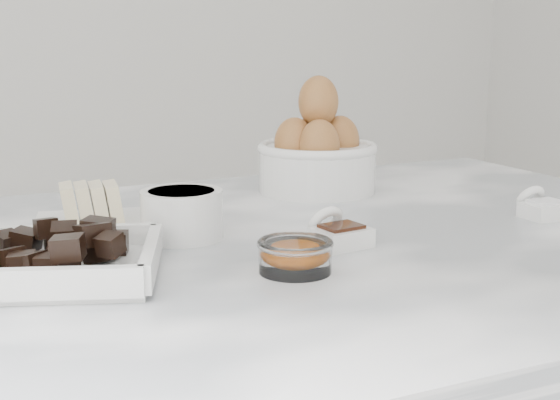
{
  "coord_description": "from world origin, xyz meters",
  "views": [
    {
      "loc": [
        -0.37,
        -0.8,
        1.17
      ],
      "look_at": [
        0.02,
        0.03,
        0.98
      ],
      "focal_mm": 50.0,
      "sensor_mm": 36.0,
      "label": 1
    }
  ],
  "objects_px": {
    "sugar_ramekin": "(182,212)",
    "butter_plate": "(94,216)",
    "honey_bowl": "(176,222)",
    "salt_spoon": "(541,207)",
    "chocolate_dish": "(42,255)",
    "zest_bowl": "(295,255)",
    "egg_bowl": "(317,154)",
    "vanilla_spoon": "(337,232)"
  },
  "relations": [
    {
      "from": "egg_bowl",
      "to": "sugar_ramekin",
      "type": "bearing_deg",
      "value": -146.74
    },
    {
      "from": "honey_bowl",
      "to": "vanilla_spoon",
      "type": "xyz_separation_m",
      "value": [
        0.15,
        -0.11,
        -0.0
      ]
    },
    {
      "from": "sugar_ramekin",
      "to": "salt_spoon",
      "type": "distance_m",
      "value": 0.47
    },
    {
      "from": "sugar_ramekin",
      "to": "honey_bowl",
      "type": "height_order",
      "value": "sugar_ramekin"
    },
    {
      "from": "sugar_ramekin",
      "to": "honey_bowl",
      "type": "xyz_separation_m",
      "value": [
        -0.01,
        0.01,
        -0.01
      ]
    },
    {
      "from": "chocolate_dish",
      "to": "salt_spoon",
      "type": "distance_m",
      "value": 0.63
    },
    {
      "from": "sugar_ramekin",
      "to": "salt_spoon",
      "type": "bearing_deg",
      "value": -12.07
    },
    {
      "from": "chocolate_dish",
      "to": "zest_bowl",
      "type": "xyz_separation_m",
      "value": [
        0.23,
        -0.09,
        -0.01
      ]
    },
    {
      "from": "salt_spoon",
      "to": "honey_bowl",
      "type": "bearing_deg",
      "value": 167.45
    },
    {
      "from": "butter_plate",
      "to": "chocolate_dish",
      "type": "bearing_deg",
      "value": -118.42
    },
    {
      "from": "egg_bowl",
      "to": "chocolate_dish",
      "type": "bearing_deg",
      "value": -148.89
    },
    {
      "from": "zest_bowl",
      "to": "sugar_ramekin",
      "type": "bearing_deg",
      "value": 108.78
    },
    {
      "from": "sugar_ramekin",
      "to": "zest_bowl",
      "type": "relative_size",
      "value": 1.24
    },
    {
      "from": "salt_spoon",
      "to": "butter_plate",
      "type": "bearing_deg",
      "value": 163.26
    },
    {
      "from": "egg_bowl",
      "to": "honey_bowl",
      "type": "relative_size",
      "value": 2.2
    },
    {
      "from": "butter_plate",
      "to": "vanilla_spoon",
      "type": "height_order",
      "value": "butter_plate"
    },
    {
      "from": "vanilla_spoon",
      "to": "sugar_ramekin",
      "type": "bearing_deg",
      "value": 144.67
    },
    {
      "from": "chocolate_dish",
      "to": "vanilla_spoon",
      "type": "height_order",
      "value": "chocolate_dish"
    },
    {
      "from": "salt_spoon",
      "to": "egg_bowl",
      "type": "bearing_deg",
      "value": 123.45
    },
    {
      "from": "chocolate_dish",
      "to": "zest_bowl",
      "type": "bearing_deg",
      "value": -20.4
    },
    {
      "from": "egg_bowl",
      "to": "zest_bowl",
      "type": "height_order",
      "value": "egg_bowl"
    },
    {
      "from": "chocolate_dish",
      "to": "sugar_ramekin",
      "type": "relative_size",
      "value": 2.79
    },
    {
      "from": "zest_bowl",
      "to": "chocolate_dish",
      "type": "bearing_deg",
      "value": 159.6
    },
    {
      "from": "egg_bowl",
      "to": "salt_spoon",
      "type": "xyz_separation_m",
      "value": [
        0.18,
        -0.28,
        -0.04
      ]
    },
    {
      "from": "honey_bowl",
      "to": "zest_bowl",
      "type": "distance_m",
      "value": 0.19
    },
    {
      "from": "chocolate_dish",
      "to": "sugar_ramekin",
      "type": "height_order",
      "value": "chocolate_dish"
    },
    {
      "from": "zest_bowl",
      "to": "salt_spoon",
      "type": "relative_size",
      "value": 1.15
    },
    {
      "from": "zest_bowl",
      "to": "vanilla_spoon",
      "type": "relative_size",
      "value": 0.99
    },
    {
      "from": "sugar_ramekin",
      "to": "vanilla_spoon",
      "type": "height_order",
      "value": "sugar_ramekin"
    },
    {
      "from": "sugar_ramekin",
      "to": "butter_plate",
      "type": "bearing_deg",
      "value": 143.0
    },
    {
      "from": "butter_plate",
      "to": "zest_bowl",
      "type": "bearing_deg",
      "value": -58.62
    },
    {
      "from": "honey_bowl",
      "to": "salt_spoon",
      "type": "height_order",
      "value": "salt_spoon"
    },
    {
      "from": "egg_bowl",
      "to": "butter_plate",
      "type": "bearing_deg",
      "value": -162.59
    },
    {
      "from": "chocolate_dish",
      "to": "sugar_ramekin",
      "type": "distance_m",
      "value": 0.2
    },
    {
      "from": "sugar_ramekin",
      "to": "egg_bowl",
      "type": "bearing_deg",
      "value": 33.26
    },
    {
      "from": "zest_bowl",
      "to": "salt_spoon",
      "type": "xyz_separation_m",
      "value": [
        0.4,
        0.08,
        -0.0
      ]
    },
    {
      "from": "butter_plate",
      "to": "zest_bowl",
      "type": "distance_m",
      "value": 0.28
    },
    {
      "from": "butter_plate",
      "to": "salt_spoon",
      "type": "relative_size",
      "value": 2.61
    },
    {
      "from": "butter_plate",
      "to": "salt_spoon",
      "type": "bearing_deg",
      "value": -16.74
    },
    {
      "from": "butter_plate",
      "to": "zest_bowl",
      "type": "height_order",
      "value": "butter_plate"
    },
    {
      "from": "honey_bowl",
      "to": "vanilla_spoon",
      "type": "bearing_deg",
      "value": -35.68
    },
    {
      "from": "honey_bowl",
      "to": "vanilla_spoon",
      "type": "height_order",
      "value": "vanilla_spoon"
    }
  ]
}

